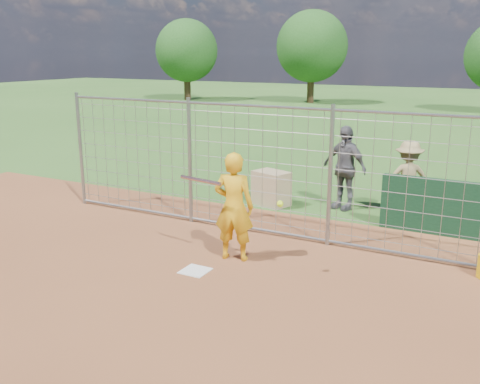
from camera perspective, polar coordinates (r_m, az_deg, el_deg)
The scene contains 10 objects.
ground at distance 9.02m, azimuth -4.10°, elevation -8.01°, with size 100.00×100.00×0.00m, color #2D591E.
infield_dirt at distance 6.93m, azimuth -17.85°, elevation -16.12°, with size 18.00×18.00×0.00m, color brown.
home_plate at distance 8.86m, azimuth -4.80°, elevation -8.38°, with size 0.43×0.43×0.02m, color silver.
dugout_wall at distance 11.08m, azimuth 21.45°, elevation -1.65°, with size 2.60×0.20×1.10m, color #11381E.
batter at distance 9.04m, azimuth -0.66°, elevation -1.58°, with size 0.69×0.45×1.88m, color gold.
bystander_b at distance 12.26m, azimuth 11.06°, elevation 2.57°, with size 1.12×0.47×1.91m, color #535357.
bystander_c at distance 12.14m, azimuth 17.46°, elevation 1.40°, with size 1.06×0.61×1.65m, color #9D8755.
equipment_bin at distance 12.47m, azimuth 3.35°, elevation 0.40°, with size 0.80×0.55×0.80m, color tan.
equipment_in_play at distance 8.70m, azimuth -2.29°, elevation 0.68°, with size 1.93×0.22×0.30m.
backstop_fence at distance 10.31m, azimuth 1.64°, elevation 2.28°, with size 9.08×0.08×2.60m.
Camera 1 is at (4.44, -7.03, 3.48)m, focal length 40.00 mm.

